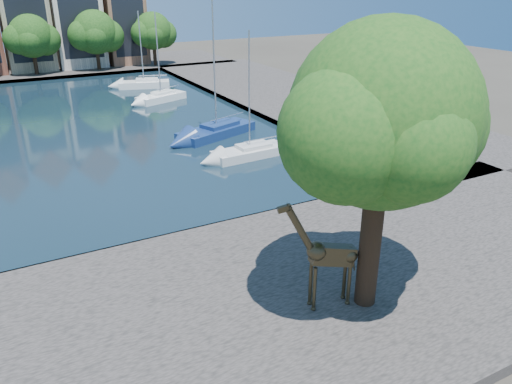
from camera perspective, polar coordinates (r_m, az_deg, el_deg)
ground at (r=24.78m, az=-15.64°, el=-6.91°), size 160.00×160.00×0.00m
water_basin at (r=47.02m, az=-22.60°, el=6.61°), size 38.00×50.00×0.08m
near_quay at (r=18.95m, az=-10.53°, el=-15.89°), size 50.00×14.00×0.50m
far_quay at (r=78.28m, az=-25.60°, el=12.35°), size 60.00×16.00×0.50m
right_quay at (r=54.99m, az=4.35°, el=10.75°), size 14.00×52.00×0.50m
plane_tree at (r=17.38m, az=14.57°, el=7.77°), size 8.32×6.40×10.62m
townhouse_east_inner at (r=77.62m, az=-25.06°, el=18.00°), size 5.94×9.18×15.79m
townhouse_east_mid at (r=78.36m, az=-20.16°, el=19.02°), size 6.43×9.18×16.65m
townhouse_east_end at (r=79.70m, az=-15.23°, el=18.91°), size 5.44×9.18×14.43m
far_tree_mid_east at (r=72.36m, az=-24.24°, el=15.80°), size 7.02×5.40×7.52m
far_tree_east at (r=73.44m, az=-17.84°, el=16.85°), size 7.54×5.80×7.84m
far_tree_far_east at (r=75.39m, az=-11.62°, el=17.46°), size 6.76×5.20×7.36m
giraffe_statue at (r=18.72m, az=8.08°, el=-7.15°), size 3.11×0.96×4.46m
sailboat_right_a at (r=36.38m, az=-0.74°, el=4.79°), size 5.68×2.30×8.88m
sailboat_right_b at (r=41.50m, az=-4.56°, el=7.20°), size 7.34×4.66×13.34m
sailboat_right_c at (r=54.62m, az=-10.80°, el=10.73°), size 5.75×3.75×8.95m
sailboat_right_d at (r=62.12m, az=-12.67°, el=12.09°), size 6.20×3.67×8.63m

